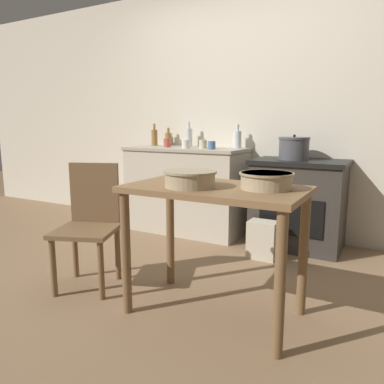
# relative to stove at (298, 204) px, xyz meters

# --- Properties ---
(ground_plane) EXTENTS (14.00, 14.00, 0.00)m
(ground_plane) POSITION_rel_stove_xyz_m (-0.70, -1.29, -0.41)
(ground_plane) COLOR #896B4C
(wall_back) EXTENTS (8.00, 0.07, 2.55)m
(wall_back) POSITION_rel_stove_xyz_m (-0.70, 0.30, 0.86)
(wall_back) COLOR beige
(wall_back) RESTS_ON ground_plane
(counter_cabinet) EXTENTS (1.26, 0.60, 0.89)m
(counter_cabinet) POSITION_rel_stove_xyz_m (-1.18, -0.02, 0.04)
(counter_cabinet) COLOR beige
(counter_cabinet) RESTS_ON ground_plane
(stove) EXTENTS (0.83, 0.56, 0.82)m
(stove) POSITION_rel_stove_xyz_m (0.00, 0.00, 0.00)
(stove) COLOR #38332D
(stove) RESTS_ON ground_plane
(work_table) EXTENTS (1.03, 0.59, 0.78)m
(work_table) POSITION_rel_stove_xyz_m (-0.13, -1.51, 0.23)
(work_table) COLOR olive
(work_table) RESTS_ON ground_plane
(chair) EXTENTS (0.52, 0.52, 0.86)m
(chair) POSITION_rel_stove_xyz_m (-1.09, -1.54, 0.05)
(chair) COLOR brown
(chair) RESTS_ON ground_plane
(flour_sack) EXTENTS (0.24, 0.17, 0.32)m
(flour_sack) POSITION_rel_stove_xyz_m (-0.18, -0.45, -0.25)
(flour_sack) COLOR beige
(flour_sack) RESTS_ON ground_plane
(stock_pot) EXTENTS (0.28, 0.28, 0.23)m
(stock_pot) POSITION_rel_stove_xyz_m (-0.06, -0.01, 0.51)
(stock_pot) COLOR #4C4C51
(stock_pot) RESTS_ON stove
(mixing_bowl_large) EXTENTS (0.30, 0.30, 0.09)m
(mixing_bowl_large) POSITION_rel_stove_xyz_m (-0.25, -1.60, 0.42)
(mixing_bowl_large) COLOR tan
(mixing_bowl_large) RESTS_ON work_table
(mixing_bowl_small) EXTENTS (0.30, 0.30, 0.09)m
(mixing_bowl_small) POSITION_rel_stove_xyz_m (0.15, -1.45, 0.42)
(mixing_bowl_small) COLOR tan
(mixing_bowl_small) RESTS_ON work_table
(bottle_far_left) EXTENTS (0.08, 0.08, 0.26)m
(bottle_far_left) POSITION_rel_stove_xyz_m (-1.24, 0.14, 0.59)
(bottle_far_left) COLOR silver
(bottle_far_left) RESTS_ON counter_cabinet
(bottle_left) EXTENTS (0.07, 0.07, 0.25)m
(bottle_left) POSITION_rel_stove_xyz_m (-1.66, 0.10, 0.58)
(bottle_left) COLOR olive
(bottle_left) RESTS_ON counter_cabinet
(bottle_mid_left) EXTENTS (0.08, 0.08, 0.24)m
(bottle_mid_left) POSITION_rel_stove_xyz_m (-0.67, 0.15, 0.58)
(bottle_mid_left) COLOR silver
(bottle_mid_left) RESTS_ON counter_cabinet
(bottle_center_left) EXTENTS (0.08, 0.08, 0.20)m
(bottle_center_left) POSITION_rel_stove_xyz_m (-1.52, 0.17, 0.56)
(bottle_center_left) COLOR olive
(bottle_center_left) RESTS_ON counter_cabinet
(cup_center) EXTENTS (0.07, 0.07, 0.08)m
(cup_center) POSITION_rel_stove_xyz_m (-0.82, -0.16, 0.52)
(cup_center) COLOR #4C6B99
(cup_center) RESTS_ON counter_cabinet
(cup_center_right) EXTENTS (0.07, 0.07, 0.09)m
(cup_center_right) POSITION_rel_stove_xyz_m (-1.38, -0.08, 0.53)
(cup_center_right) COLOR #B74C42
(cup_center_right) RESTS_ON counter_cabinet
(cup_mid_right) EXTENTS (0.08, 0.08, 0.08)m
(cup_mid_right) POSITION_rel_stove_xyz_m (-0.95, -0.07, 0.53)
(cup_mid_right) COLOR beige
(cup_mid_right) RESTS_ON counter_cabinet
(cup_right) EXTENTS (0.08, 0.08, 0.09)m
(cup_right) POSITION_rel_stove_xyz_m (-1.10, -0.16, 0.53)
(cup_right) COLOR silver
(cup_right) RESTS_ON counter_cabinet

